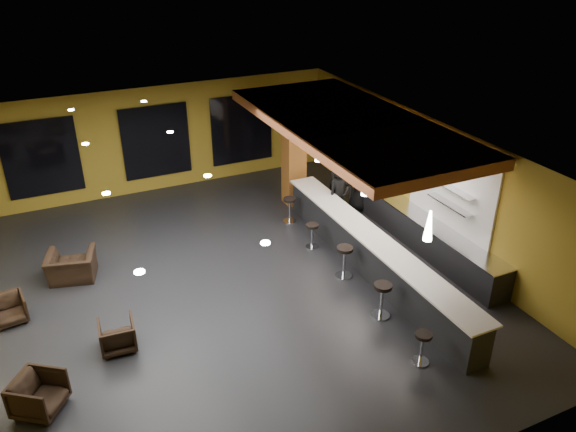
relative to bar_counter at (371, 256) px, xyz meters
name	(u,v)px	position (x,y,z in m)	size (l,w,h in m)	color
floor	(224,288)	(-3.65, 1.00, -0.55)	(12.00, 13.00, 0.10)	black
ceiling	(215,152)	(-3.65, 1.00, 3.05)	(12.00, 13.00, 0.10)	black
wall_back	(155,139)	(-3.65, 7.55, 1.25)	(12.00, 0.10, 3.50)	olive
wall_front	(371,424)	(-3.65, -5.55, 1.25)	(12.00, 0.10, 3.50)	olive
wall_right	(429,180)	(2.40, 1.00, 1.25)	(0.10, 13.00, 3.50)	olive
wood_soffit	(349,124)	(0.35, 2.00, 2.86)	(3.60, 8.00, 0.28)	#B86036
window_left	(42,158)	(-7.15, 7.44, 1.20)	(2.20, 0.06, 2.40)	black
window_center	(156,142)	(-3.65, 7.44, 1.20)	(2.20, 0.06, 2.40)	black
window_right	(242,129)	(-0.65, 7.44, 1.20)	(2.20, 0.06, 2.40)	black
tile_backsplash	(452,186)	(2.31, 0.00, 1.50)	(0.06, 3.20, 2.40)	white
bar_counter	(371,256)	(0.00, 0.00, 0.00)	(0.60, 8.00, 1.00)	black
bar_top	(373,238)	(0.00, 0.00, 0.52)	(0.78, 8.10, 0.05)	silver
prep_counter	(423,233)	(2.00, 0.50, -0.07)	(0.70, 6.00, 0.86)	black
prep_top	(425,219)	(2.00, 0.50, 0.39)	(0.72, 6.00, 0.03)	silver
wall_shelf_lower	(450,204)	(2.17, -0.20, 1.10)	(0.30, 1.50, 0.03)	silver
wall_shelf_upper	(453,188)	(2.17, -0.20, 1.55)	(0.30, 1.50, 0.03)	silver
column	(294,151)	(0.00, 4.60, 1.25)	(0.60, 0.60, 3.50)	brown
pendant_0	(429,226)	(0.00, -2.00, 1.85)	(0.20, 0.20, 0.70)	white
pendant_1	(366,182)	(0.00, 0.50, 1.85)	(0.20, 0.20, 0.70)	white
pendant_2	(318,150)	(0.00, 3.00, 1.85)	(0.20, 0.20, 0.70)	white
staff_a	(339,197)	(0.54, 2.65, 0.42)	(0.67, 0.44, 1.84)	black
staff_b	(340,182)	(1.11, 3.59, 0.39)	(0.87, 0.68, 1.78)	black
staff_c	(360,186)	(1.60, 3.23, 0.33)	(0.81, 0.53, 1.66)	black
armchair_a	(39,394)	(-8.01, -1.38, -0.12)	(0.80, 0.82, 0.75)	black
armchair_b	(117,335)	(-6.41, -0.23, -0.16)	(0.72, 0.74, 0.67)	black
armchair_c	(9,309)	(-8.45, 1.72, -0.18)	(0.68, 0.70, 0.64)	black
armchair_d	(72,266)	(-6.98, 2.94, -0.13)	(1.14, 1.00, 0.74)	black
bar_stool_0	(422,344)	(-0.89, -3.30, -0.03)	(0.37, 0.37, 0.74)	silver
bar_stool_1	(382,296)	(-0.77, -1.65, 0.05)	(0.44, 0.44, 0.86)	silver
bar_stool_2	(344,258)	(-0.72, 0.14, 0.05)	(0.43, 0.43, 0.86)	silver
bar_stool_3	(312,233)	(-0.78, 1.79, -0.04)	(0.36, 0.36, 0.72)	silver
bar_stool_4	(290,207)	(-0.69, 3.43, 0.00)	(0.40, 0.40, 0.78)	silver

